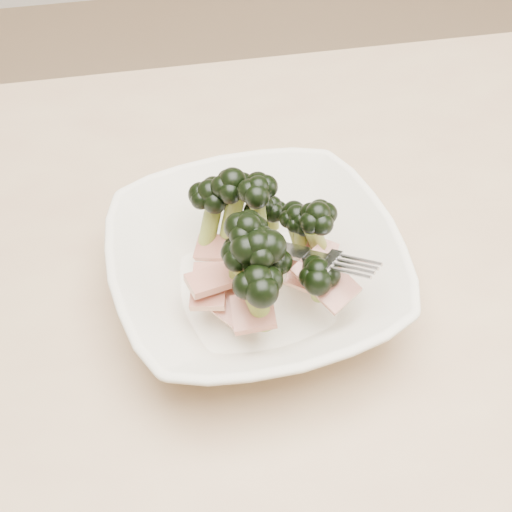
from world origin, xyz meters
The scene contains 2 objects.
dining_table centered at (0.00, 0.00, 0.65)m, with size 1.20×0.80×0.75m.
broccoli_dish centered at (-0.06, 0.03, 0.79)m, with size 0.28×0.28×0.12m.
Camera 1 is at (-0.14, -0.37, 1.25)m, focal length 50.00 mm.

